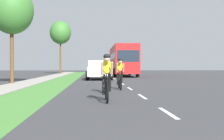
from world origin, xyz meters
TOP-DOWN VIEW (x-y plane):
  - ground_plane at (0.00, 20.00)m, footprint 120.00×120.00m
  - grass_verge at (-4.43, 20.00)m, footprint 2.13×70.00m
  - sidewalk_concrete at (-6.44, 20.00)m, footprint 1.89×70.00m
  - lane_markings_center at (0.00, 24.00)m, footprint 0.12×53.80m
  - cyclist_lead at (-1.44, 8.47)m, footprint 0.42×1.72m
  - cyclist_trailing at (-1.32, 11.46)m, footprint 0.42×1.72m
  - cyclist_distant at (-0.56, 13.53)m, footprint 0.42×1.72m
  - pickup_white at (-1.45, 24.38)m, footprint 2.22×5.10m
  - bus_red at (1.52, 33.71)m, footprint 2.78×11.60m
  - suv_maroon at (1.44, 51.39)m, footprint 2.15×4.70m
  - street_tree_near at (-7.28, 18.43)m, footprint 2.84×2.84m
  - street_tree_far at (-6.94, 43.15)m, footprint 3.16×3.16m

SIDE VIEW (x-z plane):
  - ground_plane at x=0.00m, z-range 0.00..0.00m
  - grass_verge at x=-4.43m, z-range 0.00..0.01m
  - lane_markings_center at x=0.00m, z-range 0.00..0.01m
  - sidewalk_concrete at x=-6.44m, z-range -0.05..0.06m
  - cyclist_lead at x=-1.44m, z-range 0.02..1.60m
  - cyclist_trailing at x=-1.32m, z-range 0.02..1.60m
  - cyclist_distant at x=-0.56m, z-range 0.02..1.60m
  - pickup_white at x=-1.45m, z-range 0.01..1.65m
  - suv_maroon at x=1.44m, z-range 0.05..1.84m
  - bus_red at x=1.52m, z-range 0.24..3.72m
  - street_tree_near at x=-7.28m, z-range 1.61..8.01m
  - street_tree_far at x=-6.94m, z-range 2.20..10.15m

